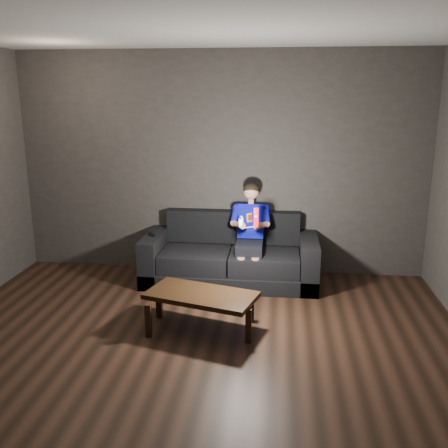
# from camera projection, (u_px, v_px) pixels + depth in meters

# --- Properties ---
(floor) EXTENTS (5.00, 5.00, 0.00)m
(floor) POSITION_uv_depth(u_px,v_px,m) (184.00, 374.00, 4.03)
(floor) COLOR black
(floor) RESTS_ON ground
(back_wall) EXTENTS (5.00, 0.04, 2.70)m
(back_wall) POSITION_uv_depth(u_px,v_px,m) (221.00, 164.00, 6.09)
(back_wall) COLOR #383430
(back_wall) RESTS_ON ground
(ceiling) EXTENTS (5.00, 5.00, 0.02)m
(ceiling) POSITION_uv_depth(u_px,v_px,m) (176.00, 16.00, 3.34)
(ceiling) COLOR beige
(ceiling) RESTS_ON back_wall
(sofa) EXTENTS (2.05, 0.88, 0.79)m
(sofa) POSITION_uv_depth(u_px,v_px,m) (231.00, 260.00, 5.98)
(sofa) COLOR black
(sofa) RESTS_ON floor
(child) EXTENTS (0.46, 0.56, 1.12)m
(child) POSITION_uv_depth(u_px,v_px,m) (250.00, 227.00, 5.79)
(child) COLOR black
(child) RESTS_ON sofa
(wii_remote_red) EXTENTS (0.05, 0.08, 0.21)m
(wii_remote_red) POSITION_uv_depth(u_px,v_px,m) (256.00, 217.00, 5.31)
(wii_remote_red) COLOR red
(wii_remote_red) RESTS_ON child
(nunchuk_white) EXTENTS (0.07, 0.09, 0.14)m
(nunchuk_white) POSITION_uv_depth(u_px,v_px,m) (241.00, 222.00, 5.35)
(nunchuk_white) COLOR white
(nunchuk_white) RESTS_ON child
(wii_remote_black) EXTENTS (0.07, 0.15, 0.03)m
(wii_remote_black) POSITION_uv_depth(u_px,v_px,m) (153.00, 234.00, 5.92)
(wii_remote_black) COLOR black
(wii_remote_black) RESTS_ON sofa
(coffee_table) EXTENTS (1.12, 0.77, 0.37)m
(coffee_table) POSITION_uv_depth(u_px,v_px,m) (201.00, 298.00, 4.71)
(coffee_table) COLOR black
(coffee_table) RESTS_ON floor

